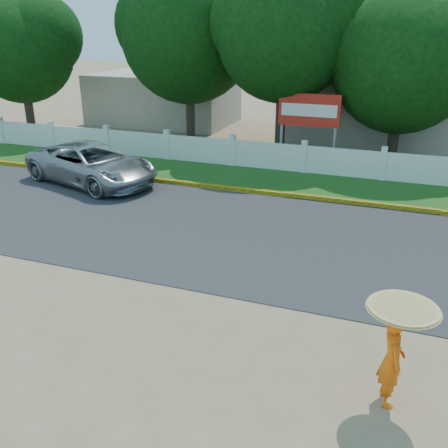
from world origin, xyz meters
TOP-DOWN VIEW (x-y plane):
  - ground at (0.00, 0.00)m, footprint 120.00×120.00m
  - road at (0.00, 4.50)m, footprint 60.00×7.00m
  - grass_verge at (0.00, 9.75)m, footprint 60.00×3.50m
  - curb at (0.00, 8.05)m, footprint 40.00×0.18m
  - fence at (0.00, 11.20)m, footprint 40.00×0.10m
  - building_near at (3.00, 18.00)m, footprint 10.00×6.00m
  - building_far at (-10.00, 19.00)m, footprint 8.00×5.00m
  - vehicle at (-7.09, 7.14)m, footprint 5.79×3.87m
  - monk_with_parasol at (3.92, -1.14)m, footprint 1.08×1.08m
  - billboard at (-0.11, 12.30)m, footprint 2.50×0.13m
  - tree_row at (4.66, 14.18)m, footprint 41.49×7.74m

SIDE VIEW (x-z plane):
  - ground at x=0.00m, z-range 0.00..0.00m
  - road at x=0.00m, z-range 0.00..0.02m
  - grass_verge at x=0.00m, z-range 0.00..0.03m
  - curb at x=0.00m, z-range 0.00..0.16m
  - fence at x=0.00m, z-range 0.00..1.10m
  - vehicle at x=-7.09m, z-range 0.00..1.48m
  - monk_with_parasol at x=3.92m, z-range 0.30..2.26m
  - building_far at x=-10.00m, z-range 0.00..2.80m
  - building_near at x=3.00m, z-range 0.00..3.20m
  - billboard at x=-0.11m, z-range 0.67..3.62m
  - tree_row at x=4.66m, z-range 0.42..9.39m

